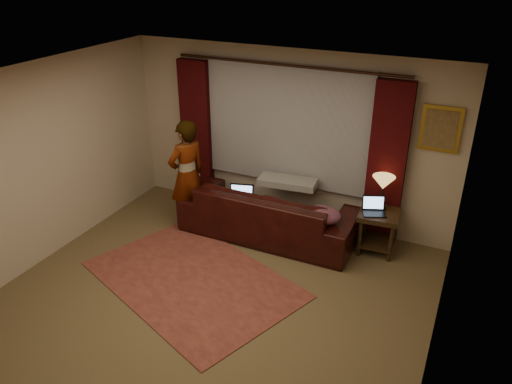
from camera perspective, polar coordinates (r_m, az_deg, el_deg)
floor at (r=6.09m, az=-5.82°, el=-12.92°), size 5.00×5.00×0.01m
ceiling at (r=4.90m, az=-7.21°, el=11.51°), size 5.00×5.00×0.02m
wall_back at (r=7.42m, az=3.60°, el=6.24°), size 5.00×0.02×2.60m
wall_front at (r=3.89m, az=-26.79°, el=-17.79°), size 5.00×0.02×2.60m
wall_left at (r=6.92m, az=-24.48°, el=2.31°), size 0.02×5.00×2.60m
wall_right at (r=4.73m, az=20.77°, el=-8.03°), size 0.02×5.00×2.60m
sheer_curtain at (r=7.30m, az=3.47°, el=7.57°), size 2.50×0.05×1.80m
drape_left at (r=8.01m, az=-6.79°, el=6.71°), size 0.50×0.14×2.30m
drape_right at (r=6.99m, az=14.72°, el=3.06°), size 0.50×0.14×2.30m
curtain_rod at (r=7.03m, az=3.51°, el=14.27°), size 0.04×0.04×3.40m
picture_frame at (r=6.81m, az=20.35°, el=6.78°), size 0.50×0.04×0.60m
sofa at (r=7.17m, az=1.49°, el=-1.32°), size 2.55×1.11×1.03m
throw_blanket at (r=7.16m, az=3.67°, el=3.14°), size 0.87×0.42×0.10m
clothing_pile at (r=6.70m, az=7.61°, el=-2.66°), size 0.58×0.50×0.21m
laptop_sofa at (r=7.10m, az=-1.80°, el=-0.52°), size 0.43×0.46×0.25m
area_rug at (r=6.52m, az=-7.21°, el=-9.87°), size 3.10×2.61×0.01m
end_table at (r=7.09m, az=13.70°, el=-4.42°), size 0.57×0.57×0.61m
tiffany_lamp at (r=6.92m, az=14.22°, el=-0.09°), size 0.39×0.39×0.48m
laptop_table at (r=6.82m, az=13.43°, el=-1.64°), size 0.40×0.42×0.22m
person at (r=7.34m, az=-7.87°, el=1.90°), size 0.65×0.65×1.67m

